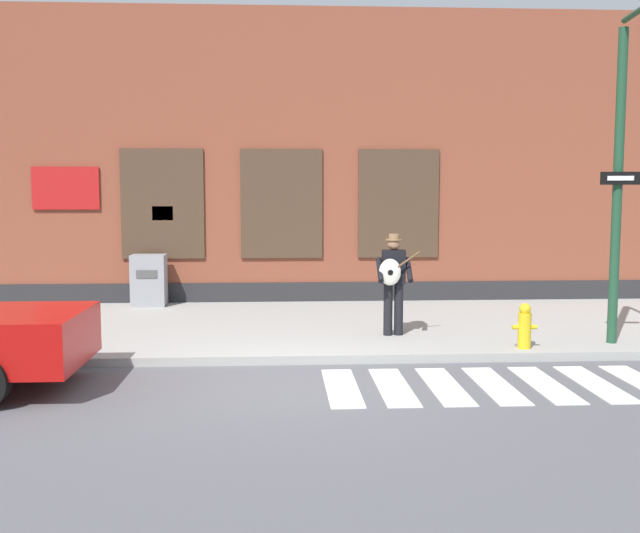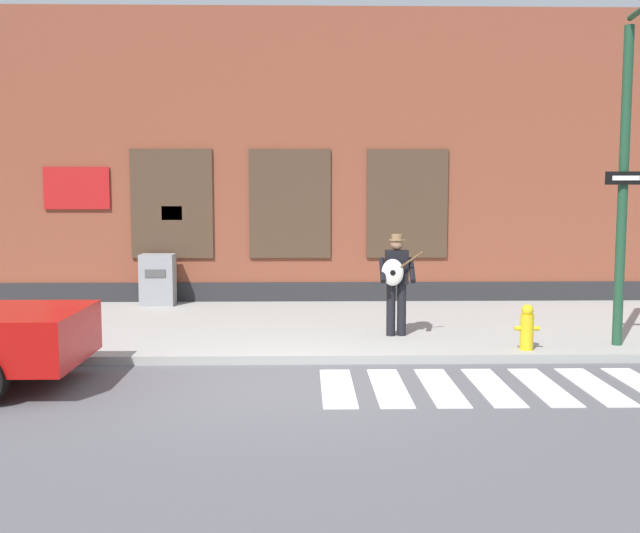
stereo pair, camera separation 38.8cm
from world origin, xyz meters
TOP-DOWN VIEW (x-y plane):
  - ground_plane at (0.00, 0.00)m, footprint 160.00×160.00m
  - sidewalk at (0.00, 3.89)m, footprint 28.00×5.44m
  - building_backdrop at (-0.00, 8.61)m, footprint 28.00×4.06m
  - crosswalk at (3.41, -0.13)m, footprint 5.78×1.90m
  - busker at (1.82, 2.66)m, footprint 0.71×0.53m
  - utility_box at (-2.79, 6.16)m, footprint 0.71×0.55m
  - fire_hydrant at (3.68, 1.52)m, footprint 0.38×0.20m

SIDE VIEW (x-z plane):
  - ground_plane at x=0.00m, z-range 0.00..0.00m
  - crosswalk at x=3.41m, z-range 0.00..0.01m
  - sidewalk at x=0.00m, z-range 0.00..0.13m
  - fire_hydrant at x=3.68m, z-range 0.13..0.83m
  - utility_box at x=-2.79m, z-range 0.13..1.21m
  - busker at x=1.82m, z-range 0.25..1.95m
  - building_backdrop at x=0.00m, z-range 0.00..6.41m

